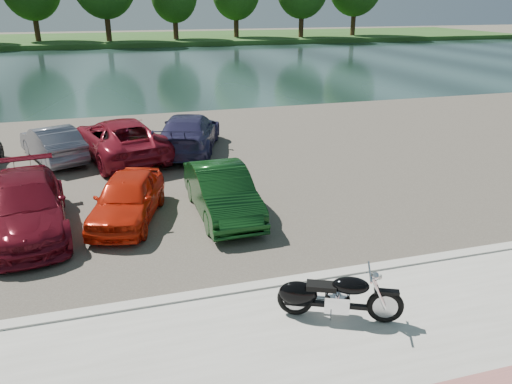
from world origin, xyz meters
TOP-DOWN VIEW (x-y plane):
  - ground at (0.00, 0.00)m, footprint 200.00×200.00m
  - promenade at (0.00, -1.00)m, footprint 60.00×6.00m
  - kerb at (0.00, 2.00)m, footprint 60.00×0.30m
  - parking_lot at (0.00, 11.00)m, footprint 60.00×18.00m
  - river at (0.00, 40.00)m, footprint 120.00×40.00m
  - far_bank at (0.00, 72.00)m, footprint 120.00×24.00m
  - motorcycle at (-0.20, 0.60)m, footprint 2.19×1.18m
  - car_3 at (-6.08, 6.35)m, footprint 2.57×5.10m
  - car_4 at (-3.53, 6.34)m, footprint 2.56×4.05m
  - car_5 at (-0.98, 6.00)m, footprint 1.54×4.17m
  - car_9 at (-5.93, 12.73)m, footprint 2.76×4.24m
  - car_10 at (-3.51, 12.33)m, footprint 3.80×5.94m
  - car_11 at (-0.86, 12.53)m, footprint 3.55×5.53m

SIDE VIEW (x-z plane):
  - ground at x=0.00m, z-range 0.00..0.00m
  - river at x=0.00m, z-range 0.00..0.00m
  - parking_lot at x=0.00m, z-range 0.00..0.04m
  - promenade at x=0.00m, z-range 0.00..0.10m
  - kerb at x=0.00m, z-range 0.00..0.14m
  - far_bank at x=0.00m, z-range 0.00..0.60m
  - motorcycle at x=-0.20m, z-range 0.04..1.09m
  - car_4 at x=-3.53m, z-range 0.04..1.32m
  - car_9 at x=-5.93m, z-range 0.04..1.36m
  - car_5 at x=-0.98m, z-range 0.04..1.40m
  - car_3 at x=-6.08m, z-range 0.04..1.46m
  - car_11 at x=-0.86m, z-range 0.04..1.53m
  - car_10 at x=-3.51m, z-range 0.04..1.56m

